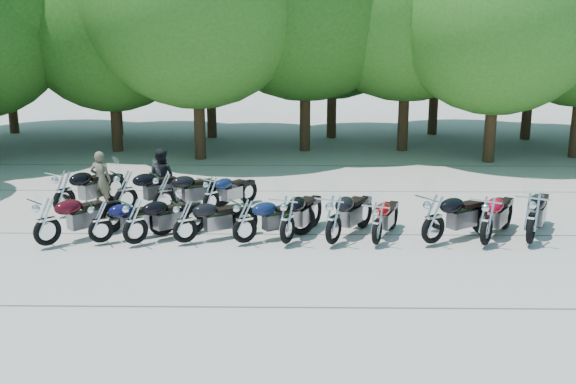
{
  "coord_description": "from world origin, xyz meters",
  "views": [
    {
      "loc": [
        0.24,
        -14.66,
        5.14
      ],
      "look_at": [
        0.0,
        1.5,
        1.1
      ],
      "focal_mm": 42.0,
      "sensor_mm": 36.0,
      "label": 1
    }
  ],
  "objects_px": {
    "motorcycle_0": "(46,220)",
    "motorcycle_13": "(164,191)",
    "motorcycle_12": "(125,190)",
    "rider_0": "(101,179)",
    "motorcycle_5": "(287,218)",
    "motorcycle_14": "(211,193)",
    "rider_1": "(161,177)",
    "motorcycle_3": "(185,221)",
    "motorcycle_4": "(245,220)",
    "motorcycle_6": "(334,218)",
    "motorcycle_2": "(135,220)",
    "motorcycle_11": "(63,191)",
    "motorcycle_1": "(100,221)",
    "motorcycle_9": "(487,219)",
    "motorcycle_7": "(377,222)",
    "motorcycle_8": "(434,218)",
    "motorcycle_10": "(532,217)"
  },
  "relations": [
    {
      "from": "motorcycle_8",
      "to": "motorcycle_11",
      "type": "xyz_separation_m",
      "value": [
        -9.6,
        2.43,
        0.01
      ]
    },
    {
      "from": "motorcycle_11",
      "to": "rider_0",
      "type": "relative_size",
      "value": 1.54
    },
    {
      "from": "motorcycle_10",
      "to": "motorcycle_11",
      "type": "xyz_separation_m",
      "value": [
        -11.92,
        2.41,
        -0.01
      ]
    },
    {
      "from": "motorcycle_2",
      "to": "motorcycle_3",
      "type": "relative_size",
      "value": 1.05
    },
    {
      "from": "motorcycle_1",
      "to": "rider_0",
      "type": "bearing_deg",
      "value": -15.31
    },
    {
      "from": "motorcycle_13",
      "to": "motorcycle_14",
      "type": "relative_size",
      "value": 1.11
    },
    {
      "from": "motorcycle_2",
      "to": "motorcycle_4",
      "type": "relative_size",
      "value": 1.02
    },
    {
      "from": "motorcycle_12",
      "to": "rider_1",
      "type": "xyz_separation_m",
      "value": [
        0.8,
        1.01,
        0.15
      ]
    },
    {
      "from": "motorcycle_12",
      "to": "motorcycle_14",
      "type": "relative_size",
      "value": 1.16
    },
    {
      "from": "motorcycle_3",
      "to": "motorcycle_4",
      "type": "height_order",
      "value": "motorcycle_4"
    },
    {
      "from": "motorcycle_0",
      "to": "motorcycle_8",
      "type": "bearing_deg",
      "value": -135.6
    },
    {
      "from": "motorcycle_0",
      "to": "motorcycle_9",
      "type": "distance_m",
      "value": 10.32
    },
    {
      "from": "motorcycle_3",
      "to": "motorcycle_14",
      "type": "height_order",
      "value": "motorcycle_3"
    },
    {
      "from": "motorcycle_2",
      "to": "motorcycle_12",
      "type": "distance_m",
      "value": 2.93
    },
    {
      "from": "motorcycle_9",
      "to": "rider_1",
      "type": "distance_m",
      "value": 9.21
    },
    {
      "from": "motorcycle_3",
      "to": "motorcycle_10",
      "type": "xyz_separation_m",
      "value": [
        8.2,
        0.03,
        0.11
      ]
    },
    {
      "from": "motorcycle_2",
      "to": "motorcycle_11",
      "type": "distance_m",
      "value": 3.61
    },
    {
      "from": "motorcycle_3",
      "to": "motorcycle_7",
      "type": "bearing_deg",
      "value": -120.55
    },
    {
      "from": "rider_1",
      "to": "motorcycle_14",
      "type": "bearing_deg",
      "value": 165.83
    },
    {
      "from": "motorcycle_12",
      "to": "rider_0",
      "type": "relative_size",
      "value": 1.48
    },
    {
      "from": "motorcycle_12",
      "to": "motorcycle_5",
      "type": "bearing_deg",
      "value": -158.22
    },
    {
      "from": "motorcycle_7",
      "to": "motorcycle_1",
      "type": "bearing_deg",
      "value": 20.9
    },
    {
      "from": "motorcycle_6",
      "to": "motorcycle_9",
      "type": "relative_size",
      "value": 1.01
    },
    {
      "from": "motorcycle_7",
      "to": "rider_1",
      "type": "relative_size",
      "value": 1.28
    },
    {
      "from": "motorcycle_0",
      "to": "motorcycle_13",
      "type": "xyz_separation_m",
      "value": [
        2.19,
        2.95,
        -0.02
      ]
    },
    {
      "from": "motorcycle_0",
      "to": "rider_1",
      "type": "xyz_separation_m",
      "value": [
        1.92,
        3.96,
        0.16
      ]
    },
    {
      "from": "motorcycle_9",
      "to": "motorcycle_12",
      "type": "relative_size",
      "value": 1.0
    },
    {
      "from": "motorcycle_10",
      "to": "rider_0",
      "type": "bearing_deg",
      "value": 9.91
    },
    {
      "from": "motorcycle_0",
      "to": "motorcycle_7",
      "type": "bearing_deg",
      "value": -135.74
    },
    {
      "from": "motorcycle_8",
      "to": "rider_1",
      "type": "height_order",
      "value": "rider_1"
    },
    {
      "from": "motorcycle_1",
      "to": "motorcycle_6",
      "type": "height_order",
      "value": "motorcycle_6"
    },
    {
      "from": "motorcycle_1",
      "to": "motorcycle_10",
      "type": "distance_m",
      "value": 10.22
    },
    {
      "from": "motorcycle_7",
      "to": "motorcycle_13",
      "type": "xyz_separation_m",
      "value": [
        -5.57,
        2.73,
        0.05
      ]
    },
    {
      "from": "motorcycle_6",
      "to": "motorcycle_12",
      "type": "height_order",
      "value": "motorcycle_6"
    },
    {
      "from": "motorcycle_14",
      "to": "motorcycle_0",
      "type": "bearing_deg",
      "value": 79.22
    },
    {
      "from": "motorcycle_5",
      "to": "motorcycle_14",
      "type": "relative_size",
      "value": 1.15
    },
    {
      "from": "motorcycle_12",
      "to": "rider_0",
      "type": "bearing_deg",
      "value": 13.84
    },
    {
      "from": "motorcycle_9",
      "to": "rider_0",
      "type": "distance_m",
      "value": 10.65
    },
    {
      "from": "motorcycle_0",
      "to": "rider_0",
      "type": "bearing_deg",
      "value": -51.2
    },
    {
      "from": "rider_0",
      "to": "rider_1",
      "type": "relative_size",
      "value": 0.99
    },
    {
      "from": "rider_1",
      "to": "motorcycle_0",
      "type": "bearing_deg",
      "value": 81.9
    },
    {
      "from": "motorcycle_3",
      "to": "motorcycle_11",
      "type": "xyz_separation_m",
      "value": [
        -3.72,
        2.44,
        0.1
      ]
    },
    {
      "from": "motorcycle_1",
      "to": "motorcycle_12",
      "type": "bearing_deg",
      "value": -29.39
    },
    {
      "from": "motorcycle_12",
      "to": "rider_1",
      "type": "distance_m",
      "value": 1.3
    },
    {
      "from": "motorcycle_4",
      "to": "motorcycle_0",
      "type": "bearing_deg",
      "value": 61.84
    },
    {
      "from": "motorcycle_5",
      "to": "motorcycle_8",
      "type": "xyz_separation_m",
      "value": [
        3.45,
        0.03,
        0.02
      ]
    },
    {
      "from": "motorcycle_10",
      "to": "motorcycle_9",
      "type": "bearing_deg",
      "value": 32.0
    },
    {
      "from": "motorcycle_9",
      "to": "motorcycle_11",
      "type": "bearing_deg",
      "value": 17.89
    },
    {
      "from": "motorcycle_0",
      "to": "motorcycle_5",
      "type": "xyz_separation_m",
      "value": [
        5.63,
        0.24,
        0.0
      ]
    },
    {
      "from": "motorcycle_3",
      "to": "motorcycle_13",
      "type": "relative_size",
      "value": 0.93
    }
  ]
}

